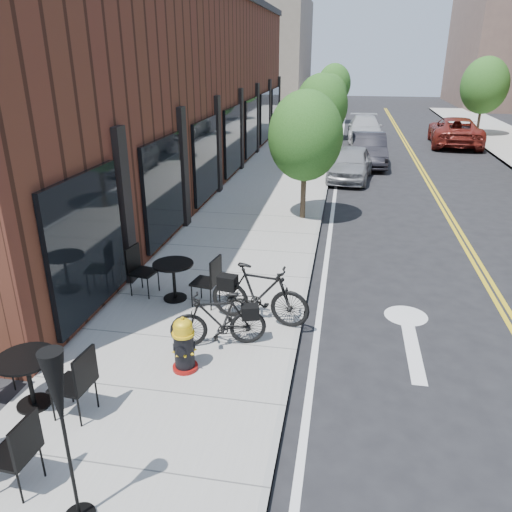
# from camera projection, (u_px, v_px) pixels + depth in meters

# --- Properties ---
(ground) EXTENTS (120.00, 120.00, 0.00)m
(ground) POSITION_uv_depth(u_px,v_px,m) (286.00, 412.00, 7.26)
(ground) COLOR black
(ground) RESTS_ON ground
(sidewalk_near) EXTENTS (4.00, 70.00, 0.12)m
(sidewalk_near) POSITION_uv_depth(u_px,v_px,m) (263.00, 208.00, 16.68)
(sidewalk_near) COLOR #9E9B93
(sidewalk_near) RESTS_ON ground
(building_near) EXTENTS (5.00, 28.00, 7.00)m
(building_near) POSITION_uv_depth(u_px,v_px,m) (169.00, 90.00, 19.77)
(building_near) COLOR #4C2618
(building_near) RESTS_ON ground
(bg_building_left) EXTENTS (8.00, 14.00, 10.00)m
(bg_building_left) POSITION_uv_depth(u_px,v_px,m) (267.00, 52.00, 50.45)
(bg_building_left) COLOR #726656
(bg_building_left) RESTS_ON ground
(tree_near_a) EXTENTS (2.20, 2.20, 3.81)m
(tree_near_a) POSITION_uv_depth(u_px,v_px,m) (305.00, 136.00, 14.58)
(tree_near_a) COLOR #382B1E
(tree_near_a) RESTS_ON sidewalk_near
(tree_near_b) EXTENTS (2.30, 2.30, 3.98)m
(tree_near_b) POSITION_uv_depth(u_px,v_px,m) (321.00, 106.00, 21.83)
(tree_near_b) COLOR #382B1E
(tree_near_b) RESTS_ON sidewalk_near
(tree_near_c) EXTENTS (2.10, 2.10, 3.67)m
(tree_near_c) POSITION_uv_depth(u_px,v_px,m) (329.00, 96.00, 29.20)
(tree_near_c) COLOR #382B1E
(tree_near_c) RESTS_ON sidewalk_near
(tree_near_d) EXTENTS (2.40, 2.40, 4.11)m
(tree_near_d) POSITION_uv_depth(u_px,v_px,m) (334.00, 84.00, 36.39)
(tree_near_d) COLOR #382B1E
(tree_near_d) RESTS_ON sidewalk_near
(tree_far_c) EXTENTS (2.80, 2.80, 4.62)m
(tree_far_c) POSITION_uv_depth(u_px,v_px,m) (485.00, 85.00, 30.22)
(tree_far_c) COLOR #382B1E
(tree_far_c) RESTS_ON sidewalk_far
(fire_hydrant) EXTENTS (0.53, 0.53, 0.94)m
(fire_hydrant) POSITION_uv_depth(u_px,v_px,m) (184.00, 345.00, 7.89)
(fire_hydrant) COLOR maroon
(fire_hydrant) RESTS_ON sidewalk_near
(bicycle_left) EXTENTS (1.72, 0.92, 1.00)m
(bicycle_left) POSITION_uv_depth(u_px,v_px,m) (218.00, 320.00, 8.53)
(bicycle_left) COLOR black
(bicycle_left) RESTS_ON sidewalk_near
(bicycle_right) EXTENTS (1.99, 0.85, 1.16)m
(bicycle_right) POSITION_uv_depth(u_px,v_px,m) (259.00, 294.00, 9.26)
(bicycle_right) COLOR black
(bicycle_right) RESTS_ON sidewalk_near
(bistro_set_b) EXTENTS (1.96, 0.91, 1.04)m
(bistro_set_b) POSITION_uv_depth(u_px,v_px,m) (28.00, 374.00, 7.04)
(bistro_set_b) COLOR black
(bistro_set_b) RESTS_ON sidewalk_near
(bistro_set_c) EXTENTS (1.97, 0.96, 1.04)m
(bistro_set_c) POSITION_uv_depth(u_px,v_px,m) (174.00, 276.00, 10.17)
(bistro_set_c) COLOR black
(bistro_set_c) RESTS_ON sidewalk_near
(patio_umbrella) EXTENTS (0.35, 0.35, 2.13)m
(patio_umbrella) POSITION_uv_depth(u_px,v_px,m) (59.00, 404.00, 4.90)
(patio_umbrella) COLOR black
(patio_umbrella) RESTS_ON sidewalk_near
(parked_car_a) EXTENTS (2.05, 4.10, 1.34)m
(parked_car_a) POSITION_uv_depth(u_px,v_px,m) (351.00, 163.00, 20.43)
(parked_car_a) COLOR gray
(parked_car_a) RESTS_ON ground
(parked_car_b) EXTENTS (1.64, 4.43, 1.45)m
(parked_car_b) POSITION_uv_depth(u_px,v_px,m) (368.00, 149.00, 23.13)
(parked_car_b) COLOR black
(parked_car_b) RESTS_ON ground
(parked_car_c) EXTENTS (2.08, 4.88, 1.40)m
(parked_car_c) POSITION_uv_depth(u_px,v_px,m) (365.00, 128.00, 29.77)
(parked_car_c) COLOR #B8B9BD
(parked_car_c) RESTS_ON ground
(parked_car_far) EXTENTS (3.05, 5.86, 1.58)m
(parked_car_far) POSITION_uv_depth(u_px,v_px,m) (455.00, 131.00, 28.09)
(parked_car_far) COLOR maroon
(parked_car_far) RESTS_ON ground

